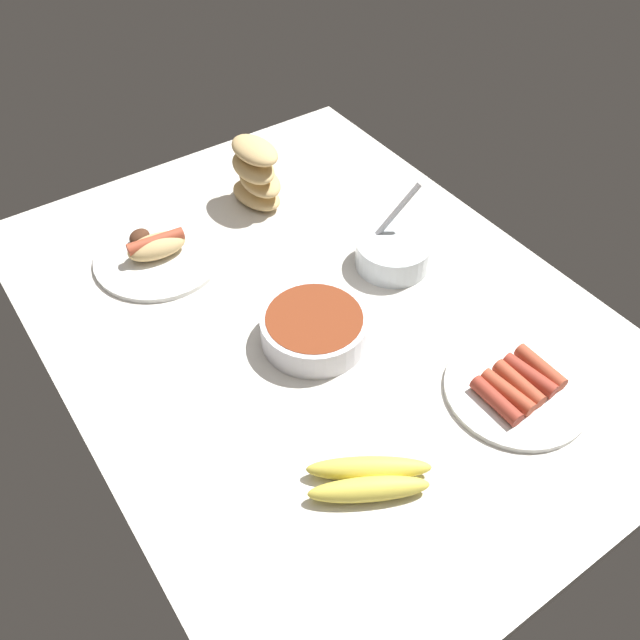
{
  "coord_description": "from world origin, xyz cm",
  "views": [
    {
      "loc": [
        -71.37,
        48.36,
        87.44
      ],
      "look_at": [
        -4.44,
        2.21,
        3.0
      ],
      "focal_mm": 37.9,
      "sensor_mm": 36.0,
      "label": 1
    }
  ],
  "objects_px": {
    "bowl_coleslaw": "(393,252)",
    "bread_stack": "(256,174)",
    "banana_bunch": "(369,479)",
    "plate_hotdog_assembled": "(157,252)",
    "bowl_chili": "(314,327)",
    "plate_sausages": "(517,388)"
  },
  "relations": [
    {
      "from": "plate_sausages",
      "to": "plate_hotdog_assembled",
      "type": "bearing_deg",
      "value": 27.88
    },
    {
      "from": "plate_sausages",
      "to": "bowl_chili",
      "type": "bearing_deg",
      "value": 35.83
    },
    {
      "from": "bread_stack",
      "to": "bowl_chili",
      "type": "xyz_separation_m",
      "value": [
        -0.4,
        0.13,
        -0.04
      ]
    },
    {
      "from": "bowl_coleslaw",
      "to": "bowl_chili",
      "type": "bearing_deg",
      "value": 108.3
    },
    {
      "from": "bowl_chili",
      "to": "plate_sausages",
      "type": "bearing_deg",
      "value": -144.17
    },
    {
      "from": "plate_hotdog_assembled",
      "to": "bowl_chili",
      "type": "bearing_deg",
      "value": -159.52
    },
    {
      "from": "bowl_coleslaw",
      "to": "plate_sausages",
      "type": "bearing_deg",
      "value": 174.95
    },
    {
      "from": "bowl_coleslaw",
      "to": "plate_hotdog_assembled",
      "type": "distance_m",
      "value": 0.46
    },
    {
      "from": "banana_bunch",
      "to": "bread_stack",
      "type": "bearing_deg",
      "value": -18.11
    },
    {
      "from": "bowl_coleslaw",
      "to": "bread_stack",
      "type": "height_order",
      "value": "bowl_coleslaw"
    },
    {
      "from": "banana_bunch",
      "to": "plate_hotdog_assembled",
      "type": "distance_m",
      "value": 0.64
    },
    {
      "from": "bread_stack",
      "to": "banana_bunch",
      "type": "relative_size",
      "value": 0.75
    },
    {
      "from": "banana_bunch",
      "to": "plate_hotdog_assembled",
      "type": "xyz_separation_m",
      "value": [
        0.64,
        0.03,
        -0.0
      ]
    },
    {
      "from": "banana_bunch",
      "to": "plate_hotdog_assembled",
      "type": "height_order",
      "value": "plate_hotdog_assembled"
    },
    {
      "from": "plate_hotdog_assembled",
      "to": "banana_bunch",
      "type": "bearing_deg",
      "value": -176.93
    },
    {
      "from": "bowl_coleslaw",
      "to": "plate_hotdog_assembled",
      "type": "height_order",
      "value": "bowl_coleslaw"
    },
    {
      "from": "banana_bunch",
      "to": "plate_hotdog_assembled",
      "type": "bearing_deg",
      "value": 3.07
    },
    {
      "from": "plate_sausages",
      "to": "bowl_chili",
      "type": "height_order",
      "value": "bowl_chili"
    },
    {
      "from": "bowl_coleslaw",
      "to": "bowl_chili",
      "type": "height_order",
      "value": "bowl_coleslaw"
    },
    {
      "from": "bowl_chili",
      "to": "plate_hotdog_assembled",
      "type": "distance_m",
      "value": 0.38
    },
    {
      "from": "bowl_coleslaw",
      "to": "plate_hotdog_assembled",
      "type": "relative_size",
      "value": 0.59
    },
    {
      "from": "bowl_coleslaw",
      "to": "plate_hotdog_assembled",
      "type": "bearing_deg",
      "value": 53.36
    }
  ]
}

